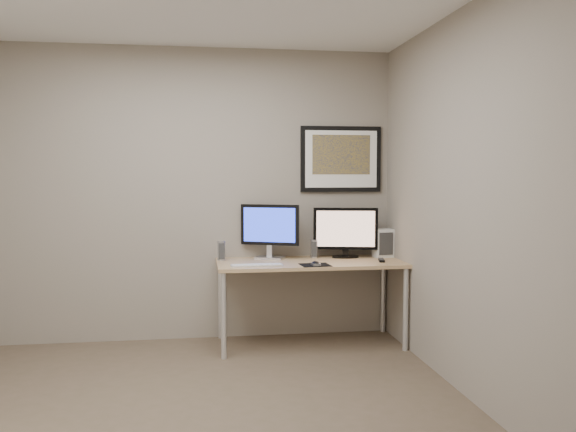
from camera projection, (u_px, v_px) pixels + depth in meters
name	position (u px, v px, depth m)	size (l,w,h in m)	color
floor	(193.00, 410.00, 3.84)	(3.60, 3.60, 0.00)	brown
room	(191.00, 151.00, 4.17)	(3.60, 3.60, 3.60)	white
desk	(310.00, 269.00, 5.27)	(1.60, 0.70, 0.73)	#987F49
framed_art	(341.00, 159.00, 5.59)	(0.75, 0.04, 0.60)	black
monitor_large	(270.00, 229.00, 5.41)	(0.50, 0.26, 0.48)	#BBBCC1
monitor_tv	(346.00, 231.00, 5.47)	(0.57, 0.18, 0.45)	black
speaker_left	(221.00, 251.00, 5.31)	(0.07, 0.07, 0.17)	#BBBCC1
speaker_right	(314.00, 249.00, 5.47)	(0.07, 0.07, 0.16)	#BBBCC1
keyboard	(257.00, 265.00, 4.99)	(0.43, 0.11, 0.01)	silver
mousepad	(315.00, 265.00, 5.04)	(0.24, 0.21, 0.00)	black
mouse	(316.00, 263.00, 5.01)	(0.06, 0.10, 0.04)	black
remote	(381.00, 260.00, 5.27)	(0.05, 0.17, 0.02)	black
fan_unit	(383.00, 243.00, 5.53)	(0.17, 0.12, 0.26)	silver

